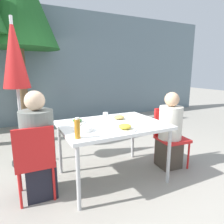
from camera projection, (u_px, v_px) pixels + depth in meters
ground_plane at (112, 177)px, 2.70m from camera, size 24.00×24.00×0.00m
building_facade at (56, 67)px, 5.39m from camera, size 10.00×0.20×3.00m
dining_table at (112, 128)px, 2.56m from camera, size 1.30×0.97×0.75m
chair_left at (35, 158)px, 2.14m from camera, size 0.41×0.41×0.86m
person_left at (39, 148)px, 2.22m from camera, size 0.36×0.36×1.21m
chair_right at (169, 132)px, 3.00m from camera, size 0.44×0.44×0.86m
person_right at (170, 133)px, 2.91m from camera, size 0.33×0.33×1.12m
closed_umbrella at (15, 60)px, 2.79m from camera, size 0.37×0.37×2.14m
plate_0 at (119, 118)px, 2.70m from camera, size 0.25×0.25×0.07m
plate_1 at (125, 128)px, 2.26m from camera, size 0.26×0.26×0.07m
plate_2 at (77, 121)px, 2.56m from camera, size 0.21×0.21×0.06m
bottle at (77, 128)px, 1.98m from camera, size 0.06×0.06×0.21m
drinking_cup at (105, 116)px, 2.74m from camera, size 0.07×0.07×0.10m
salad_bowl at (84, 129)px, 2.23m from camera, size 0.19×0.19×0.05m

